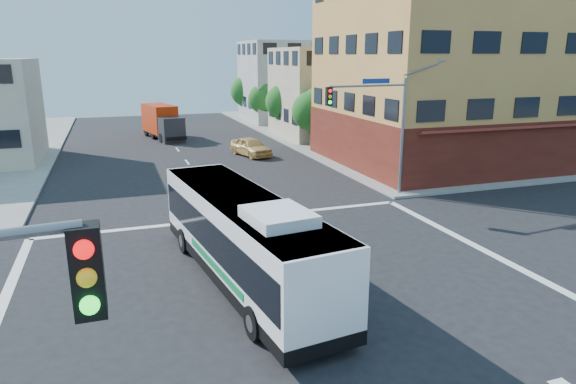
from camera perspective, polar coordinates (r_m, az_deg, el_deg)
name	(u,v)px	position (r m, az deg, el deg)	size (l,w,h in m)	color
ground	(290,297)	(18.44, 0.24, -11.61)	(120.00, 120.00, 0.00)	black
sidewalk_ne	(471,126)	(65.26, 19.66, 6.88)	(50.00, 50.00, 0.15)	gray
corner_building_ne	(455,87)	(42.56, 18.09, 11.05)	(18.10, 15.44, 14.00)	#C39546
building_east_near	(337,93)	(54.51, 5.45, 10.94)	(12.06, 10.06, 9.00)	#BCB190
building_east_far	(292,81)	(67.46, 0.46, 12.19)	(12.06, 10.06, 10.00)	#ADACA7
signal_mast_ne	(379,114)	(30.12, 10.07, 8.50)	(7.91, 1.13, 8.07)	slate
street_tree_a	(313,109)	(47.05, 2.78, 9.24)	(3.60, 3.60, 5.53)	#341D13
street_tree_b	(285,100)	(54.52, -0.37, 10.21)	(3.80, 3.80, 5.79)	#341D13
street_tree_c	(263,97)	(62.15, -2.77, 10.51)	(3.40, 3.40, 5.29)	#341D13
street_tree_d	(246,89)	(69.82, -4.65, 11.31)	(4.00, 4.00, 6.03)	#341D13
transit_bus	(244,237)	(19.00, -4.96, -5.02)	(4.13, 12.49, 3.63)	black
box_truck	(163,123)	(54.08, -13.76, 7.49)	(3.71, 7.76, 3.36)	#242429
parked_car	(251,147)	(43.60, -4.15, 5.06)	(1.86, 4.63, 1.58)	tan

